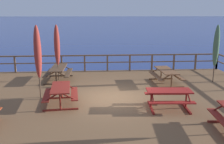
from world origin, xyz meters
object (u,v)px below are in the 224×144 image
at_px(picnic_table_back_right, 58,71).
at_px(patio_umbrella_short_mid, 57,45).
at_px(patio_umbrella_short_back, 216,46).
at_px(patio_umbrella_tall_mid_right, 38,52).
at_px(picnic_table_front_left, 169,95).
at_px(picnic_table_front_right, 166,73).
at_px(picnic_table_mid_centre, 61,92).

xyz_separation_m(picnic_table_back_right, patio_umbrella_short_mid, (-0.01, 0.01, 1.44)).
bearing_deg(picnic_table_back_right, patio_umbrella_short_mid, 157.61).
bearing_deg(picnic_table_back_right, patio_umbrella_short_back, -5.96).
relative_size(picnic_table_back_right, patio_umbrella_tall_mid_right, 0.67).
bearing_deg(picnic_table_front_left, patio_umbrella_tall_mid_right, 163.05).
relative_size(picnic_table_front_left, patio_umbrella_short_back, 0.59).
bearing_deg(patio_umbrella_tall_mid_right, picnic_table_back_right, 82.16).
bearing_deg(picnic_table_front_left, picnic_table_front_right, 75.84).
height_order(picnic_table_front_left, patio_umbrella_short_back, patio_umbrella_short_back).
xyz_separation_m(picnic_table_mid_centre, patio_umbrella_short_back, (8.05, 2.98, 1.46)).
bearing_deg(patio_umbrella_short_mid, picnic_table_back_right, -22.39).
relative_size(picnic_table_mid_centre, patio_umbrella_short_back, 0.61).
xyz_separation_m(picnic_table_front_left, picnic_table_back_right, (-5.04, 4.65, 0.01)).
xyz_separation_m(picnic_table_mid_centre, picnic_table_front_right, (5.31, 2.82, 0.01)).
bearing_deg(patio_umbrella_short_back, picnic_table_front_right, -176.52).
xyz_separation_m(picnic_table_mid_centre, patio_umbrella_short_mid, (-0.65, 3.90, 1.45)).
distance_m(picnic_table_mid_centre, patio_umbrella_tall_mid_right, 2.06).
xyz_separation_m(patio_umbrella_tall_mid_right, patio_umbrella_short_back, (9.10, 2.08, -0.07)).
bearing_deg(picnic_table_mid_centre, picnic_table_back_right, 99.28).
distance_m(picnic_table_front_left, picnic_table_mid_centre, 4.47).
bearing_deg(picnic_table_mid_centre, patio_umbrella_short_back, 20.33).
distance_m(picnic_table_back_right, patio_umbrella_short_back, 8.86).
relative_size(picnic_table_back_right, patio_umbrella_short_mid, 0.69).
bearing_deg(patio_umbrella_tall_mid_right, patio_umbrella_short_back, 12.88).
bearing_deg(picnic_table_back_right, patio_umbrella_tall_mid_right, -97.84).
height_order(patio_umbrella_short_back, patio_umbrella_short_mid, patio_umbrella_short_back).
height_order(picnic_table_front_left, picnic_table_front_right, same).
distance_m(patio_umbrella_tall_mid_right, patio_umbrella_short_back, 9.34).
relative_size(patio_umbrella_tall_mid_right, patio_umbrella_short_mid, 1.04).
bearing_deg(picnic_table_front_left, picnic_table_back_right, 137.31).
height_order(picnic_table_back_right, picnic_table_front_right, same).
bearing_deg(patio_umbrella_short_back, picnic_table_front_left, -134.26).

